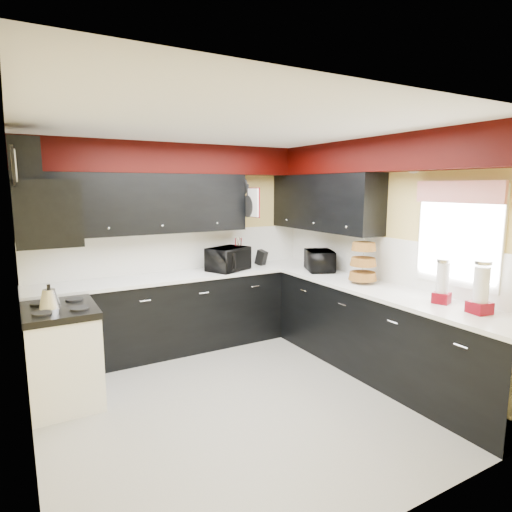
{
  "coord_description": "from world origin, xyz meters",
  "views": [
    {
      "loc": [
        -1.81,
        -3.39,
        2.0
      ],
      "look_at": [
        0.63,
        0.87,
        1.2
      ],
      "focal_mm": 30.0,
      "sensor_mm": 36.0,
      "label": 1
    }
  ],
  "objects_px": {
    "microwave": "(320,261)",
    "kettle": "(49,299)",
    "knife_block": "(261,258)",
    "utensil_crock": "(238,262)",
    "toaster_oven": "(229,259)"
  },
  "relations": [
    {
      "from": "microwave",
      "to": "knife_block",
      "type": "height_order",
      "value": "microwave"
    },
    {
      "from": "kettle",
      "to": "knife_block",
      "type": "bearing_deg",
      "value": 16.4
    },
    {
      "from": "toaster_oven",
      "to": "utensil_crock",
      "type": "distance_m",
      "value": 0.2
    },
    {
      "from": "utensil_crock",
      "to": "kettle",
      "type": "xyz_separation_m",
      "value": [
        -2.3,
        -0.75,
        -0.02
      ]
    },
    {
      "from": "toaster_oven",
      "to": "utensil_crock",
      "type": "bearing_deg",
      "value": -1.94
    },
    {
      "from": "knife_block",
      "to": "kettle",
      "type": "relative_size",
      "value": 1.06
    },
    {
      "from": "utensil_crock",
      "to": "knife_block",
      "type": "height_order",
      "value": "knife_block"
    },
    {
      "from": "microwave",
      "to": "kettle",
      "type": "bearing_deg",
      "value": 115.81
    },
    {
      "from": "toaster_oven",
      "to": "kettle",
      "type": "relative_size",
      "value": 2.69
    },
    {
      "from": "toaster_oven",
      "to": "microwave",
      "type": "bearing_deg",
      "value": -55.5
    },
    {
      "from": "microwave",
      "to": "utensil_crock",
      "type": "bearing_deg",
      "value": 74.87
    },
    {
      "from": "kettle",
      "to": "microwave",
      "type": "bearing_deg",
      "value": 1.41
    },
    {
      "from": "microwave",
      "to": "kettle",
      "type": "distance_m",
      "value": 3.12
    },
    {
      "from": "knife_block",
      "to": "kettle",
      "type": "height_order",
      "value": "knife_block"
    },
    {
      "from": "toaster_oven",
      "to": "kettle",
      "type": "bearing_deg",
      "value": 173.41
    }
  ]
}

